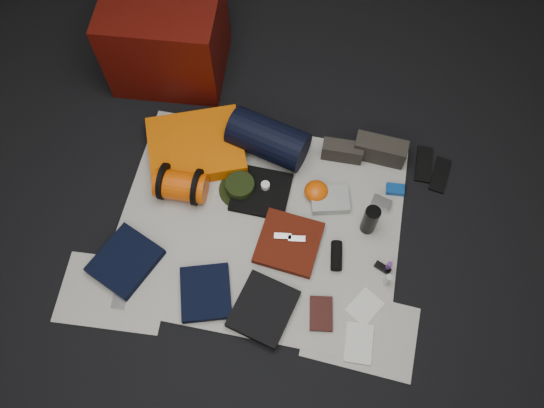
% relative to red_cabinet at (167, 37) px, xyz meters
% --- Properties ---
extents(floor, '(4.50, 4.50, 0.02)m').
position_rel_red_cabinet_xyz_m(floor, '(0.80, -1.01, -0.30)').
color(floor, black).
rests_on(floor, ground).
extents(newspaper_mat, '(1.60, 1.30, 0.01)m').
position_rel_red_cabinet_xyz_m(newspaper_mat, '(0.80, -1.01, -0.28)').
color(newspaper_mat, beige).
rests_on(newspaper_mat, floor).
extents(newspaper_sheet_front_left, '(0.61, 0.44, 0.00)m').
position_rel_red_cabinet_xyz_m(newspaper_sheet_front_left, '(0.10, -1.56, -0.29)').
color(newspaper_sheet_front_left, beige).
rests_on(newspaper_sheet_front_left, floor).
extents(newspaper_sheet_front_right, '(0.60, 0.43, 0.00)m').
position_rel_red_cabinet_xyz_m(newspaper_sheet_front_right, '(1.45, -1.51, -0.29)').
color(newspaper_sheet_front_right, beige).
rests_on(newspaper_sheet_front_right, floor).
extents(red_cabinet, '(0.74, 0.63, 0.57)m').
position_rel_red_cabinet_xyz_m(red_cabinet, '(0.00, 0.00, 0.00)').
color(red_cabinet, '#440A05').
rests_on(red_cabinet, floor).
extents(sleeping_pad, '(0.69, 0.64, 0.10)m').
position_rel_red_cabinet_xyz_m(sleeping_pad, '(0.32, -0.61, -0.23)').
color(sleeping_pad, '#E56102').
rests_on(sleeping_pad, newspaper_mat).
extents(stuff_sack, '(0.30, 0.18, 0.17)m').
position_rel_red_cabinet_xyz_m(stuff_sack, '(0.31, -0.90, -0.19)').
color(stuff_sack, '#DC4C03').
rests_on(stuff_sack, newspaper_mat).
extents(sack_strap_left, '(0.02, 0.22, 0.22)m').
position_rel_red_cabinet_xyz_m(sack_strap_left, '(0.21, -0.90, -0.17)').
color(sack_strap_left, black).
rests_on(sack_strap_left, newspaper_mat).
extents(sack_strap_right, '(0.03, 0.22, 0.22)m').
position_rel_red_cabinet_xyz_m(sack_strap_right, '(0.41, -0.90, -0.17)').
color(sack_strap_right, black).
rests_on(sack_strap_right, newspaper_mat).
extents(navy_duffel, '(0.52, 0.36, 0.24)m').
position_rel_red_cabinet_xyz_m(navy_duffel, '(0.75, -0.51, -0.16)').
color(navy_duffel, black).
rests_on(navy_duffel, newspaper_mat).
extents(boonie_brim, '(0.27, 0.27, 0.01)m').
position_rel_red_cabinet_xyz_m(boonie_brim, '(0.64, -0.82, -0.28)').
color(boonie_brim, black).
rests_on(boonie_brim, newspaper_mat).
extents(boonie_crown, '(0.17, 0.17, 0.07)m').
position_rel_red_cabinet_xyz_m(boonie_crown, '(0.64, -0.82, -0.24)').
color(boonie_crown, black).
rests_on(boonie_crown, boonie_brim).
extents(hiking_boot_left, '(0.25, 0.10, 0.12)m').
position_rel_red_cabinet_xyz_m(hiking_boot_left, '(1.20, -0.47, -0.22)').
color(hiking_boot_left, '#2D2923').
rests_on(hiking_boot_left, newspaper_mat).
extents(hiking_boot_right, '(0.32, 0.14, 0.15)m').
position_rel_red_cabinet_xyz_m(hiking_boot_right, '(1.42, -0.43, -0.20)').
color(hiking_boot_right, '#2D2923').
rests_on(hiking_boot_right, newspaper_mat).
extents(flip_flop_left, '(0.09, 0.25, 0.01)m').
position_rel_red_cabinet_xyz_m(flip_flop_left, '(1.70, -0.43, -0.28)').
color(flip_flop_left, black).
rests_on(flip_flop_left, floor).
extents(flip_flop_right, '(0.13, 0.25, 0.01)m').
position_rel_red_cabinet_xyz_m(flip_flop_right, '(1.80, -0.48, -0.28)').
color(flip_flop_right, black).
rests_on(flip_flop_right, floor).
extents(trousers_navy_a, '(0.41, 0.43, 0.05)m').
position_rel_red_cabinet_xyz_m(trousers_navy_a, '(0.12, -1.39, -0.25)').
color(trousers_navy_a, black).
rests_on(trousers_navy_a, newspaper_mat).
extents(trousers_navy_b, '(0.34, 0.37, 0.05)m').
position_rel_red_cabinet_xyz_m(trousers_navy_b, '(0.60, -1.47, -0.26)').
color(trousers_navy_b, black).
rests_on(trousers_navy_b, newspaper_mat).
extents(trousers_charcoal, '(0.36, 0.39, 0.05)m').
position_rel_red_cabinet_xyz_m(trousers_charcoal, '(0.92, -1.50, -0.26)').
color(trousers_charcoal, black).
rests_on(trousers_charcoal, newspaper_mat).
extents(black_tshirt, '(0.34, 0.31, 0.03)m').
position_rel_red_cabinet_xyz_m(black_tshirt, '(0.77, -0.82, -0.26)').
color(black_tshirt, black).
rests_on(black_tshirt, newspaper_mat).
extents(red_shirt, '(0.37, 0.37, 0.04)m').
position_rel_red_cabinet_xyz_m(red_shirt, '(0.99, -1.10, -0.26)').
color(red_shirt, '#4D1408').
rests_on(red_shirt, newspaper_mat).
extents(orange_stuff_sack, '(0.16, 0.16, 0.09)m').
position_rel_red_cabinet_xyz_m(orange_stuff_sack, '(1.09, -0.76, -0.23)').
color(orange_stuff_sack, '#DC4C03').
rests_on(orange_stuff_sack, newspaper_mat).
extents(first_aid_pouch, '(0.25, 0.21, 0.05)m').
position_rel_red_cabinet_xyz_m(first_aid_pouch, '(1.17, -0.79, -0.25)').
color(first_aid_pouch, gray).
rests_on(first_aid_pouch, newspaper_mat).
extents(water_bottle, '(0.10, 0.10, 0.22)m').
position_rel_red_cabinet_xyz_m(water_bottle, '(1.41, -0.91, -0.17)').
color(water_bottle, black).
rests_on(water_bottle, newspaper_mat).
extents(speaker, '(0.08, 0.17, 0.06)m').
position_rel_red_cabinet_xyz_m(speaker, '(1.26, -1.13, -0.25)').
color(speaker, black).
rests_on(speaker, newspaper_mat).
extents(compact_camera, '(0.13, 0.10, 0.04)m').
position_rel_red_cabinet_xyz_m(compact_camera, '(1.47, -0.75, -0.26)').
color(compact_camera, silver).
rests_on(compact_camera, newspaper_mat).
extents(cyan_case, '(0.11, 0.08, 0.03)m').
position_rel_red_cabinet_xyz_m(cyan_case, '(1.54, -0.64, -0.26)').
color(cyan_case, navy).
rests_on(cyan_case, newspaper_mat).
extents(toiletry_purple, '(0.03, 0.03, 0.09)m').
position_rel_red_cabinet_xyz_m(toiletry_purple, '(1.55, -1.14, -0.24)').
color(toiletry_purple, '#55267A').
rests_on(toiletry_purple, newspaper_mat).
extents(toiletry_clear, '(0.04, 0.04, 0.10)m').
position_rel_red_cabinet_xyz_m(toiletry_clear, '(1.55, -1.22, -0.23)').
color(toiletry_clear, '#A9AEA9').
rests_on(toiletry_clear, newspaper_mat).
extents(paperback_book, '(0.15, 0.20, 0.03)m').
position_rel_red_cabinet_xyz_m(paperback_book, '(1.23, -1.46, -0.27)').
color(paperback_book, black).
rests_on(paperback_book, newspaper_mat).
extents(map_booklet, '(0.15, 0.21, 0.01)m').
position_rel_red_cabinet_xyz_m(map_booklet, '(1.45, -1.57, -0.28)').
color(map_booklet, silver).
rests_on(map_booklet, newspaper_mat).
extents(map_printout, '(0.21, 0.22, 0.01)m').
position_rel_red_cabinet_xyz_m(map_printout, '(1.45, -1.38, -0.28)').
color(map_printout, silver).
rests_on(map_printout, newspaper_mat).
extents(sunglasses, '(0.10, 0.07, 0.02)m').
position_rel_red_cabinet_xyz_m(sunglasses, '(1.52, -1.14, -0.27)').
color(sunglasses, black).
rests_on(sunglasses, newspaper_mat).
extents(key_cluster, '(0.08, 0.08, 0.01)m').
position_rel_red_cabinet_xyz_m(key_cluster, '(0.15, -1.61, -0.27)').
color(key_cluster, silver).
rests_on(key_cluster, newspaper_mat).
extents(tape_roll, '(0.05, 0.05, 0.04)m').
position_rel_red_cabinet_xyz_m(tape_roll, '(0.79, -0.79, -0.23)').
color(tape_roll, white).
rests_on(tape_roll, black_tshirt).
extents(energy_bar_a, '(0.10, 0.05, 0.01)m').
position_rel_red_cabinet_xyz_m(energy_bar_a, '(0.95, -1.08, -0.23)').
color(energy_bar_a, silver).
rests_on(energy_bar_a, red_shirt).
extents(energy_bar_b, '(0.10, 0.05, 0.01)m').
position_rel_red_cabinet_xyz_m(energy_bar_b, '(1.03, -1.08, -0.23)').
color(energy_bar_b, silver).
rests_on(energy_bar_b, red_shirt).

